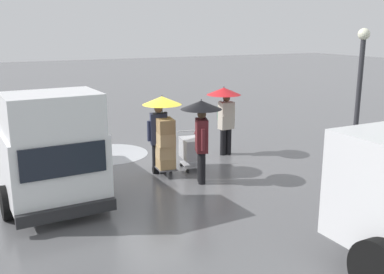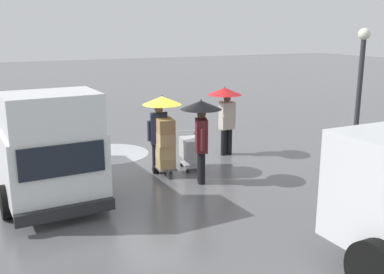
{
  "view_description": "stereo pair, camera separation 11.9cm",
  "coord_description": "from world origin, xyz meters",
  "px_view_note": "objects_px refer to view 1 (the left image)",
  "views": [
    {
      "loc": [
        4.69,
        11.44,
        3.86
      ],
      "look_at": [
        -0.36,
        1.14,
        1.05
      ],
      "focal_mm": 41.76,
      "sensor_mm": 36.0,
      "label": 1
    },
    {
      "loc": [
        4.59,
        11.49,
        3.86
      ],
      "look_at": [
        -0.36,
        1.14,
        1.05
      ],
      "focal_mm": 41.76,
      "sensor_mm": 36.0,
      "label": 2
    }
  ],
  "objects_px": {
    "shopping_cart_vendor": "(191,149)",
    "pedestrian_pink_side": "(161,116)",
    "pedestrian_white_side": "(225,105)",
    "street_lamp": "(359,92)",
    "cargo_van_parked_right": "(40,144)",
    "hand_dolly_boxes": "(165,144)",
    "pedestrian_black_side": "(201,122)"
  },
  "relations": [
    {
      "from": "street_lamp",
      "to": "pedestrian_white_side",
      "type": "bearing_deg",
      "value": -68.7
    },
    {
      "from": "shopping_cart_vendor",
      "to": "hand_dolly_boxes",
      "type": "height_order",
      "value": "hand_dolly_boxes"
    },
    {
      "from": "pedestrian_pink_side",
      "to": "pedestrian_white_side",
      "type": "bearing_deg",
      "value": -161.39
    },
    {
      "from": "hand_dolly_boxes",
      "to": "pedestrian_black_side",
      "type": "height_order",
      "value": "pedestrian_black_side"
    },
    {
      "from": "street_lamp",
      "to": "pedestrian_black_side",
      "type": "bearing_deg",
      "value": -29.54
    },
    {
      "from": "shopping_cart_vendor",
      "to": "pedestrian_white_side",
      "type": "distance_m",
      "value": 2.05
    },
    {
      "from": "hand_dolly_boxes",
      "to": "cargo_van_parked_right",
      "type": "bearing_deg",
      "value": -5.1
    },
    {
      "from": "hand_dolly_boxes",
      "to": "pedestrian_white_side",
      "type": "bearing_deg",
      "value": -155.83
    },
    {
      "from": "pedestrian_black_side",
      "to": "street_lamp",
      "type": "xyz_separation_m",
      "value": [
        -3.3,
        1.87,
        0.79
      ]
    },
    {
      "from": "hand_dolly_boxes",
      "to": "pedestrian_black_side",
      "type": "relative_size",
      "value": 0.73
    },
    {
      "from": "street_lamp",
      "to": "pedestrian_pink_side",
      "type": "bearing_deg",
      "value": -37.2
    },
    {
      "from": "pedestrian_white_side",
      "to": "hand_dolly_boxes",
      "type": "bearing_deg",
      "value": 24.17
    },
    {
      "from": "shopping_cart_vendor",
      "to": "pedestrian_pink_side",
      "type": "xyz_separation_m",
      "value": [
        0.89,
        -0.04,
        1.02
      ]
    },
    {
      "from": "hand_dolly_boxes",
      "to": "pedestrian_pink_side",
      "type": "relative_size",
      "value": 0.73
    },
    {
      "from": "cargo_van_parked_right",
      "to": "street_lamp",
      "type": "bearing_deg",
      "value": 156.93
    },
    {
      "from": "cargo_van_parked_right",
      "to": "pedestrian_white_side",
      "type": "bearing_deg",
      "value": -171.61
    },
    {
      "from": "pedestrian_pink_side",
      "to": "pedestrian_white_side",
      "type": "distance_m",
      "value": 2.59
    },
    {
      "from": "pedestrian_black_side",
      "to": "street_lamp",
      "type": "distance_m",
      "value": 3.87
    },
    {
      "from": "pedestrian_white_side",
      "to": "street_lamp",
      "type": "relative_size",
      "value": 0.56
    },
    {
      "from": "pedestrian_pink_side",
      "to": "street_lamp",
      "type": "bearing_deg",
      "value": 142.8
    },
    {
      "from": "hand_dolly_boxes",
      "to": "pedestrian_white_side",
      "type": "distance_m",
      "value": 2.76
    },
    {
      "from": "pedestrian_pink_side",
      "to": "pedestrian_black_side",
      "type": "height_order",
      "value": "same"
    },
    {
      "from": "shopping_cart_vendor",
      "to": "pedestrian_pink_side",
      "type": "distance_m",
      "value": 1.35
    },
    {
      "from": "pedestrian_pink_side",
      "to": "shopping_cart_vendor",
      "type": "bearing_deg",
      "value": 177.26
    },
    {
      "from": "pedestrian_black_side",
      "to": "cargo_van_parked_right",
      "type": "bearing_deg",
      "value": -16.78
    },
    {
      "from": "cargo_van_parked_right",
      "to": "street_lamp",
      "type": "height_order",
      "value": "street_lamp"
    },
    {
      "from": "cargo_van_parked_right",
      "to": "hand_dolly_boxes",
      "type": "bearing_deg",
      "value": 174.9
    },
    {
      "from": "shopping_cart_vendor",
      "to": "pedestrian_black_side",
      "type": "height_order",
      "value": "pedestrian_black_side"
    },
    {
      "from": "pedestrian_black_side",
      "to": "hand_dolly_boxes",
      "type": "bearing_deg",
      "value": -53.35
    },
    {
      "from": "pedestrian_black_side",
      "to": "street_lamp",
      "type": "bearing_deg",
      "value": 150.46
    },
    {
      "from": "pedestrian_pink_side",
      "to": "cargo_van_parked_right",
      "type": "bearing_deg",
      "value": -0.12
    },
    {
      "from": "cargo_van_parked_right",
      "to": "shopping_cart_vendor",
      "type": "distance_m",
      "value": 4.04
    }
  ]
}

